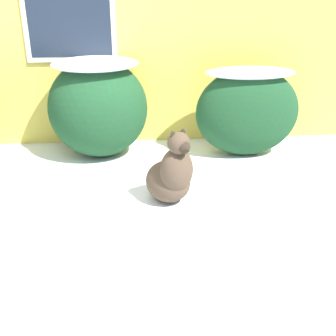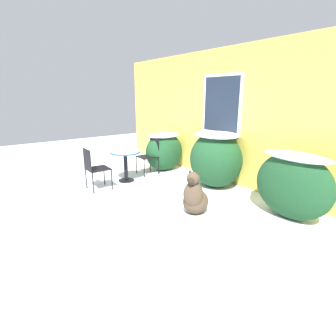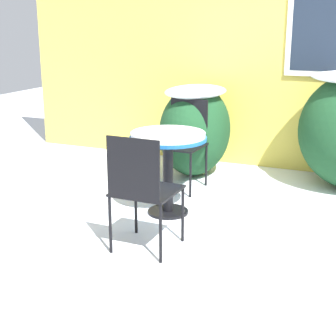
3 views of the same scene
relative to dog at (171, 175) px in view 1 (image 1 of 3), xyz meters
The scene contains 5 objects.
ground_plane 1.16m from the dog, 160.16° to the right, with size 16.00×16.00×0.00m, color white.
house_wall 2.43m from the dog, 120.30° to the left, with size 8.00×0.10×2.99m.
shrub_middle 1.59m from the dog, 120.93° to the left, with size 1.22×1.05×1.22m.
shrub_right 1.62m from the dog, 48.61° to the left, with size 1.29×0.67×1.11m.
dog is the anchor object (origin of this frame).
Camera 1 is at (0.73, -3.38, 2.12)m, focal length 45.00 mm.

